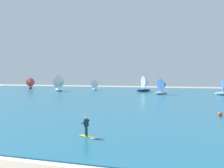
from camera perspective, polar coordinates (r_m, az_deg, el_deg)
The scene contains 9 objects.
ocean at distance 58.92m, azimuth 11.15°, elevation -3.00°, with size 160.00×90.00×0.10m, color #236B89.
shoreline_foam at distance 14.92m, azimuth 1.34°, elevation -18.24°, with size 101.98×1.37×0.01m, color white.
kitesurfer at distance 21.37m, azimuth -5.36°, elevation -10.06°, with size 2.02×1.28×1.67m.
sailboat_near_shore at distance 81.54m, azimuth -11.53°, elevation 0.12°, with size 4.77×4.46×5.30m.
sailboat_anchored_offshore at distance 77.96m, azimuth 7.49°, elevation 0.09°, with size 4.82×4.32×5.37m.
sailboat_outermost at distance 68.15m, azimuth 11.26°, elevation -0.46°, with size 4.23×4.03×4.71m.
sailboat_far_right at distance 99.73m, azimuth -17.69°, elevation 0.16°, with size 3.50×3.90×4.34m.
sailboat_heeled_over at distance 86.14m, azimuth -4.03°, elevation -0.25°, with size 3.21×3.19×3.62m.
marker_buoy at distance 34.34m, azimuth 22.91°, elevation -6.18°, with size 0.54×0.54×0.54m, color #E55919.
Camera 1 is at (5.80, -7.70, 5.17)m, focal length 41.18 mm.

